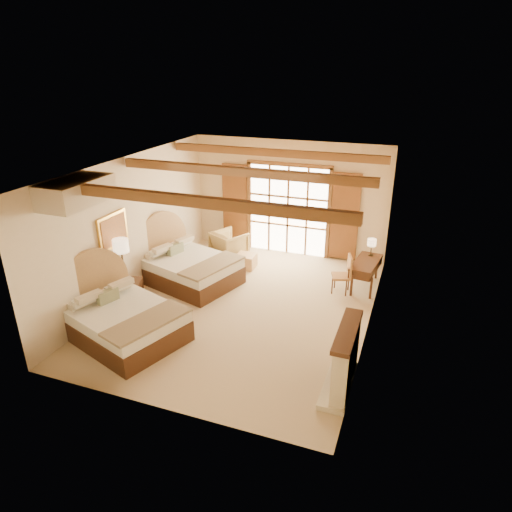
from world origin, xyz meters
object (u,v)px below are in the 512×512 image
at_px(armchair, 229,245).
at_px(desk, 365,273).
at_px(bed_near, 118,318).
at_px(nightstand, 131,293).
at_px(bed_far, 185,266).

bearing_deg(armchair, desk, -159.73).
bearing_deg(desk, bed_near, -130.19).
height_order(nightstand, desk, desk).
height_order(bed_near, armchair, bed_near).
height_order(bed_near, bed_far, bed_far).
distance_m(nightstand, desk, 5.57).
distance_m(bed_far, armchair, 1.82).
height_order(nightstand, armchair, armchair).
xyz_separation_m(bed_far, desk, (4.25, 1.26, -0.07)).
xyz_separation_m(nightstand, armchair, (1.04, 3.23, 0.10)).
distance_m(bed_far, nightstand, 1.59).
distance_m(bed_near, armchair, 4.48).
xyz_separation_m(bed_near, bed_far, (0.04, 2.69, 0.00)).
bearing_deg(bed_near, nightstand, 133.97).
relative_size(bed_far, desk, 2.01).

